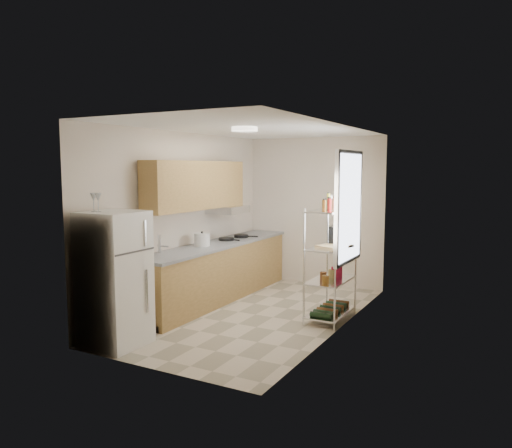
{
  "coord_description": "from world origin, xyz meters",
  "views": [
    {
      "loc": [
        3.27,
        -6.05,
        2.07
      ],
      "look_at": [
        -0.13,
        0.25,
        1.26
      ],
      "focal_mm": 35.0,
      "sensor_mm": 36.0,
      "label": 1
    }
  ],
  "objects_px": {
    "refrigerator": "(114,279)",
    "cutting_board": "(334,246)",
    "frying_pan_large": "(226,239)",
    "espresso_machine": "(337,235)",
    "rice_cooker": "(202,240)"
  },
  "relations": [
    {
      "from": "refrigerator",
      "to": "cutting_board",
      "type": "xyz_separation_m",
      "value": [
        1.93,
        2.09,
        0.24
      ]
    },
    {
      "from": "frying_pan_large",
      "to": "espresso_machine",
      "type": "xyz_separation_m",
      "value": [
        1.98,
        -0.3,
        0.23
      ]
    },
    {
      "from": "cutting_board",
      "to": "frying_pan_large",
      "type": "bearing_deg",
      "value": 165.93
    },
    {
      "from": "rice_cooker",
      "to": "espresso_machine",
      "type": "relative_size",
      "value": 0.85
    },
    {
      "from": "rice_cooker",
      "to": "cutting_board",
      "type": "bearing_deg",
      "value": 4.87
    },
    {
      "from": "frying_pan_large",
      "to": "espresso_machine",
      "type": "distance_m",
      "value": 2.02
    },
    {
      "from": "cutting_board",
      "to": "rice_cooker",
      "type": "bearing_deg",
      "value": -175.13
    },
    {
      "from": "frying_pan_large",
      "to": "cutting_board",
      "type": "bearing_deg",
      "value": -1.6
    },
    {
      "from": "refrigerator",
      "to": "cutting_board",
      "type": "distance_m",
      "value": 2.86
    },
    {
      "from": "rice_cooker",
      "to": "frying_pan_large",
      "type": "height_order",
      "value": "rice_cooker"
    },
    {
      "from": "refrigerator",
      "to": "rice_cooker",
      "type": "xyz_separation_m",
      "value": [
        -0.09,
        1.92,
        0.21
      ]
    },
    {
      "from": "refrigerator",
      "to": "espresso_machine",
      "type": "xyz_separation_m",
      "value": [
        1.9,
        2.3,
        0.36
      ]
    },
    {
      "from": "rice_cooker",
      "to": "espresso_machine",
      "type": "bearing_deg",
      "value": 10.6
    },
    {
      "from": "rice_cooker",
      "to": "espresso_machine",
      "type": "height_order",
      "value": "espresso_machine"
    },
    {
      "from": "rice_cooker",
      "to": "frying_pan_large",
      "type": "bearing_deg",
      "value": 89.01
    }
  ]
}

